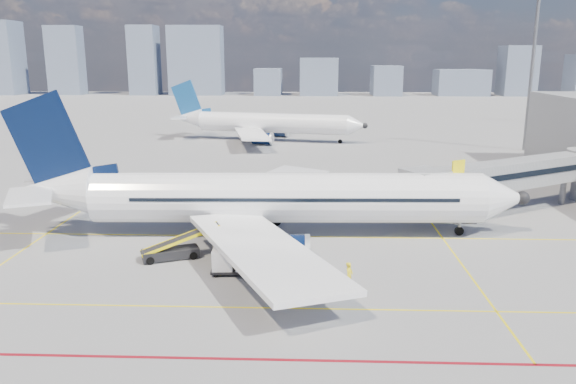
% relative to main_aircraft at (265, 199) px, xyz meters
% --- Properties ---
extents(ground, '(420.00, 420.00, 0.00)m').
position_rel_main_aircraft_xyz_m(ground, '(1.03, -8.45, -3.22)').
color(ground, gray).
rests_on(ground, ground).
extents(apron_markings, '(90.00, 35.12, 0.01)m').
position_rel_main_aircraft_xyz_m(apron_markings, '(0.45, -12.36, -3.21)').
color(apron_markings, yellow).
rests_on(apron_markings, ground).
extents(jet_bridge, '(23.55, 15.78, 6.30)m').
position_rel_main_aircraft_xyz_m(jet_bridge, '(24.54, 8.46, 0.53)').
color(jet_bridge, '#93969B').
rests_on(jet_bridge, ground).
extents(floodlight_mast_ne, '(3.20, 0.61, 25.45)m').
position_rel_main_aircraft_xyz_m(floodlight_mast_ne, '(39.03, 46.54, 10.37)').
color(floodlight_mast_ne, slate).
rests_on(floodlight_mast_ne, ground).
extents(distant_skyline, '(245.58, 15.10, 28.86)m').
position_rel_main_aircraft_xyz_m(distant_skyline, '(-14.51, 181.55, 7.34)').
color(distant_skyline, slate).
rests_on(distant_skyline, ground).
extents(main_aircraft, '(44.01, 38.34, 12.82)m').
position_rel_main_aircraft_xyz_m(main_aircraft, '(0.00, 0.00, 0.00)').
color(main_aircraft, white).
rests_on(main_aircraft, ground).
extents(second_aircraft, '(36.35, 31.31, 10.83)m').
position_rel_main_aircraft_xyz_m(second_aircraft, '(-4.39, 55.44, 0.01)').
color(second_aircraft, white).
rests_on(second_aircraft, ground).
extents(baggage_tug, '(2.44, 1.93, 1.50)m').
position_rel_main_aircraft_xyz_m(baggage_tug, '(2.98, -8.81, -2.50)').
color(baggage_tug, white).
rests_on(baggage_tug, ground).
extents(cargo_dolly, '(3.37, 1.63, 1.81)m').
position_rel_main_aircraft_xyz_m(cargo_dolly, '(-1.48, -9.03, -2.22)').
color(cargo_dolly, black).
rests_on(cargo_dolly, ground).
extents(belt_loader, '(6.01, 3.43, 2.45)m').
position_rel_main_aircraft_xyz_m(belt_loader, '(-6.60, -6.14, -2.58)').
color(belt_loader, black).
rests_on(belt_loader, ground).
extents(ramp_worker, '(0.73, 0.81, 1.87)m').
position_rel_main_aircraft_xyz_m(ramp_worker, '(6.37, -11.41, -2.28)').
color(ramp_worker, yellow).
rests_on(ramp_worker, ground).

